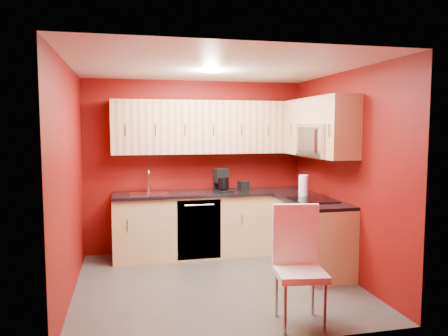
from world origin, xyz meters
name	(u,v)px	position (x,y,z in m)	size (l,w,h in m)	color
floor	(216,284)	(0.00, 0.00, 0.00)	(3.20, 3.20, 0.00)	#43413F
ceiling	(216,67)	(0.00, 0.00, 2.50)	(3.20, 3.20, 0.00)	white
wall_back	(196,166)	(0.00, 1.50, 1.25)	(3.20, 3.20, 0.00)	maroon
wall_front	(254,198)	(0.00, -1.50, 1.25)	(3.20, 3.20, 0.00)	maroon
wall_left	(69,181)	(-1.60, 0.00, 1.25)	(3.00, 3.00, 0.00)	maroon
wall_right	(344,174)	(1.60, 0.00, 1.25)	(3.00, 3.00, 0.00)	maroon
base_cabinets_back	(213,224)	(0.20, 1.20, 0.43)	(2.80, 0.60, 0.87)	#DFC27F
base_cabinets_right	(312,236)	(1.30, 0.25, 0.43)	(0.60, 1.30, 0.87)	#DFC27F
countertop_back	(213,193)	(0.20, 1.19, 0.89)	(2.80, 0.63, 0.04)	black
countertop_right	(312,201)	(1.29, 0.23, 0.89)	(0.63, 1.27, 0.04)	black
upper_cabinets_back	(211,127)	(0.20, 1.32, 1.83)	(2.80, 0.35, 0.75)	#E1B27F
upper_cabinets_right	(316,122)	(1.42, 0.44, 1.89)	(0.35, 1.55, 0.75)	#E1B27F
microwave	(322,140)	(1.39, 0.20, 1.66)	(0.42, 0.76, 0.42)	silver
cooktop	(312,200)	(1.28, 0.20, 0.92)	(0.50, 0.55, 0.01)	black
sink	(149,191)	(-0.70, 1.20, 0.94)	(0.52, 0.42, 0.35)	silver
dishwasher_front	(199,230)	(-0.05, 0.91, 0.43)	(0.60, 0.02, 0.82)	black
downlight	(211,71)	(0.00, 0.30, 2.48)	(0.20, 0.20, 0.01)	white
coffee_maker	(224,181)	(0.33, 1.10, 1.08)	(0.20, 0.26, 0.33)	black
napkin_holder	(243,186)	(0.65, 1.18, 0.98)	(0.13, 0.13, 0.14)	black
paper_towel	(303,186)	(1.27, 0.46, 1.05)	(0.16, 0.16, 0.29)	white
dining_chair	(300,267)	(0.54, -1.20, 0.55)	(0.44, 0.46, 1.09)	white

